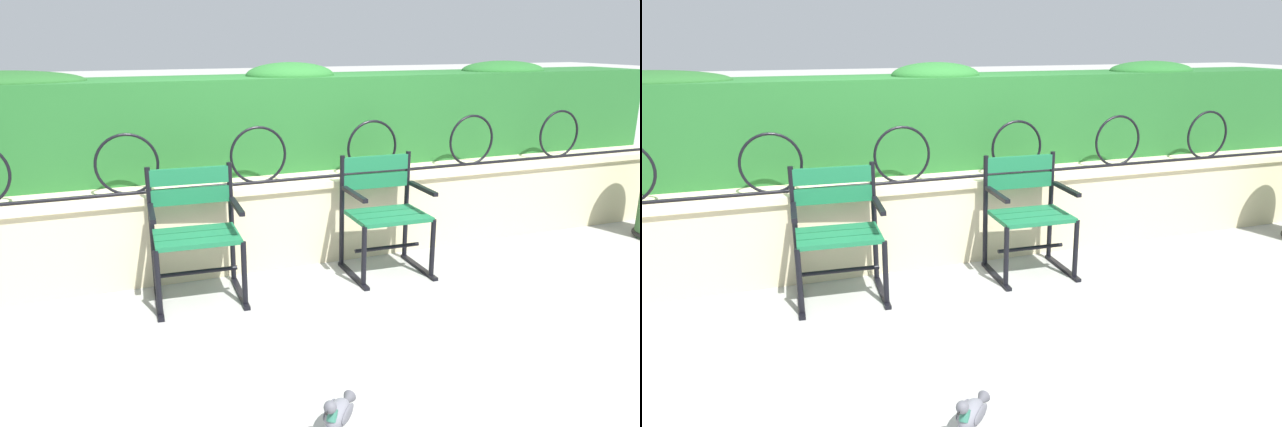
% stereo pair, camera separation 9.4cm
% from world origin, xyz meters
% --- Properties ---
extents(ground_plane, '(60.00, 60.00, 0.00)m').
position_xyz_m(ground_plane, '(0.00, 0.00, 0.00)').
color(ground_plane, '#9E9E99').
extents(stone_wall, '(7.43, 0.41, 0.64)m').
position_xyz_m(stone_wall, '(0.00, 0.73, 0.33)').
color(stone_wall, beige).
rests_on(stone_wall, ground).
extents(iron_arch_fence, '(6.89, 0.02, 0.42)m').
position_xyz_m(iron_arch_fence, '(-0.22, 0.65, 0.83)').
color(iron_arch_fence, black).
rests_on(iron_arch_fence, stone_wall).
extents(hedge_row, '(7.28, 0.67, 0.83)m').
position_xyz_m(hedge_row, '(-0.00, 1.24, 1.03)').
color(hedge_row, '#236028').
rests_on(hedge_row, stone_wall).
extents(park_chair_left, '(0.60, 0.55, 0.86)m').
position_xyz_m(park_chair_left, '(-0.79, 0.30, 0.46)').
color(park_chair_left, '#19663D').
rests_on(park_chair_left, ground).
extents(park_chair_right, '(0.59, 0.54, 0.85)m').
position_xyz_m(park_chair_right, '(0.57, 0.27, 0.46)').
color(park_chair_right, '#19663D').
rests_on(park_chair_right, ground).
extents(pigeon_near_chairs, '(0.23, 0.24, 0.22)m').
position_xyz_m(pigeon_near_chairs, '(-0.48, -1.40, 0.11)').
color(pigeon_near_chairs, slate).
rests_on(pigeon_near_chairs, ground).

